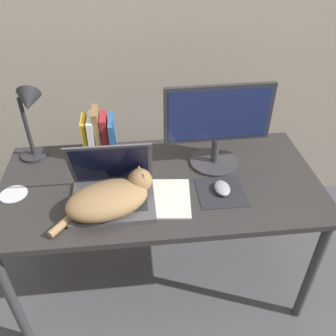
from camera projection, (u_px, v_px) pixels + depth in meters
ground_plane at (169, 336)px, 1.78m from camera, size 12.00×12.00×0.00m
wall_back at (147, 8)px, 1.85m from camera, size 8.00×0.05×2.60m
desk at (161, 192)px, 1.68m from camera, size 1.47×0.71×0.71m
laptop at (113, 189)px, 1.51m from camera, size 0.35×0.28×0.27m
cat at (111, 198)px, 1.46m from camera, size 0.43×0.31×0.14m
external_monitor at (218, 124)px, 1.62m from camera, size 0.50×0.24×0.41m
mousepad at (221, 192)px, 1.57m from camera, size 0.21×0.21×0.00m
computer_mouse at (222, 188)px, 1.57m from camera, size 0.07×0.10×0.03m
book_row at (99, 136)px, 1.75m from camera, size 0.15×0.17×0.25m
desk_lamp at (29, 113)px, 1.63m from camera, size 0.17×0.17×0.39m
notepad at (169, 198)px, 1.54m from camera, size 0.21×0.27×0.01m
cd_disc at (14, 194)px, 1.57m from camera, size 0.12×0.12×0.00m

